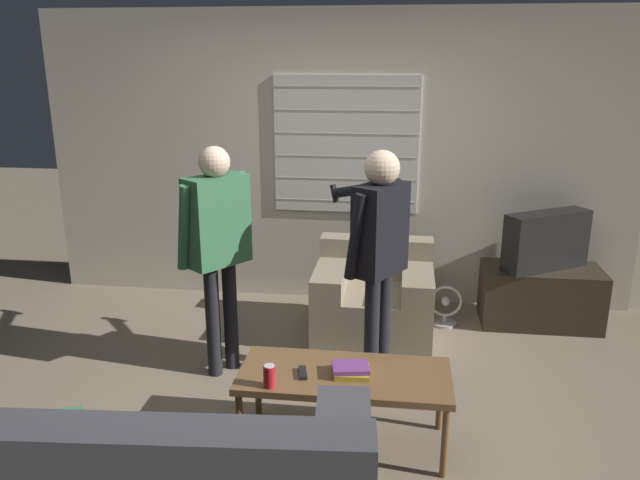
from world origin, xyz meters
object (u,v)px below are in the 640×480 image
person_right_standing (378,240)px  armchair_beige (374,298)px  floor_fan (445,307)px  coffee_table (345,379)px  person_left_standing (217,233)px  spare_remote (303,373)px  soda_can (269,376)px  tv (546,241)px  book_stack (351,370)px

person_right_standing → armchair_beige: bearing=35.9°
person_right_standing → floor_fan: person_right_standing is taller
coffee_table → person_left_standing: 1.36m
person_right_standing → spare_remote: (-0.37, -0.81, -0.55)m
person_left_standing → coffee_table: bearing=-92.8°
armchair_beige → soda_can: 1.81m
tv → book_stack: bearing=21.5°
person_left_standing → book_stack: 1.36m
tv → book_stack: tv is taller
tv → person_left_standing: 2.66m
person_right_standing → soda_can: size_ratio=12.71×
armchair_beige → tv: tv is taller
book_stack → floor_fan: 1.92m
person_right_standing → book_stack: (-0.11, -0.77, -0.53)m
person_left_standing → floor_fan: person_left_standing is taller
coffee_table → spare_remote: 0.24m
book_stack → floor_fan: (0.64, 1.78, -0.33)m
floor_fan → tv: bearing=9.3°
tv → floor_fan: tv is taller
person_left_standing → soda_can: person_left_standing is taller
tv → person_right_standing: 1.76m
spare_remote → person_left_standing: bearing=117.6°
person_right_standing → book_stack: size_ratio=7.13×
person_left_standing → armchair_beige: bearing=-17.3°
person_left_standing → person_right_standing: person_left_standing is taller
armchair_beige → person_left_standing: size_ratio=0.58×
armchair_beige → coffee_table: size_ratio=0.78×
book_stack → soda_can: 0.47m
coffee_table → book_stack: book_stack is taller
armchair_beige → person_left_standing: 1.47m
soda_can → coffee_table: bearing=27.6°
armchair_beige → spare_remote: armchair_beige is taller
coffee_table → tv: (1.46, 1.89, 0.31)m
tv → person_left_standing: size_ratio=0.46×
person_left_standing → spare_remote: (0.71, -0.82, -0.55)m
coffee_table → book_stack: 0.08m
soda_can → floor_fan: bearing=61.5°
tv → person_left_standing: bearing=-6.7°
person_left_standing → floor_fan: 2.09m
book_stack → soda_can: size_ratio=1.78×
soda_can → book_stack: bearing=24.2°
person_left_standing → person_right_standing: size_ratio=1.00×
coffee_table → book_stack: size_ratio=5.29×
coffee_table → tv: 2.41m
coffee_table → book_stack: bearing=-15.8°
tv → spare_remote: 2.59m
spare_remote → tv: bearing=35.8°
soda_can → spare_remote: size_ratio=0.93×
coffee_table → person_left_standing: (-0.94, 0.77, 0.60)m
soda_can → armchair_beige: bearing=74.5°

